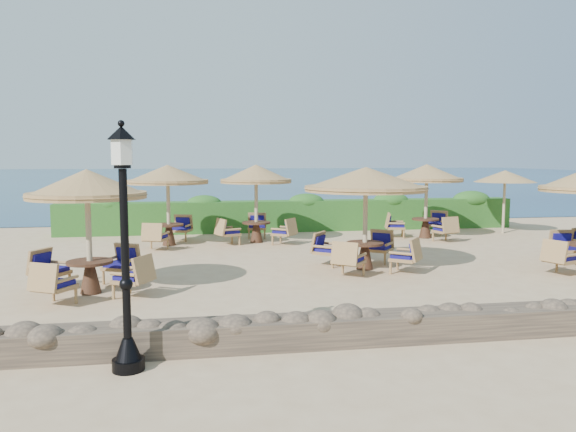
% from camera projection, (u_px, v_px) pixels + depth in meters
% --- Properties ---
extents(ground, '(120.00, 120.00, 0.00)m').
position_uv_depth(ground, '(341.00, 265.00, 15.13)').
color(ground, tan).
rests_on(ground, ground).
extents(sea, '(160.00, 160.00, 0.00)m').
position_uv_depth(sea, '(220.00, 177.00, 83.79)').
color(sea, '#0C2A4F').
rests_on(sea, ground).
extents(hedge, '(18.00, 0.90, 1.20)m').
position_uv_depth(hedge, '(294.00, 216.00, 22.13)').
color(hedge, '#1E4F19').
rests_on(hedge, ground).
extents(stone_wall, '(15.00, 0.65, 0.44)m').
position_uv_depth(stone_wall, '(440.00, 324.00, 9.03)').
color(stone_wall, brown).
rests_on(stone_wall, ground).
extents(lamp_post, '(0.44, 0.44, 3.31)m').
position_uv_depth(lamp_post, '(125.00, 258.00, 7.51)').
color(lamp_post, black).
rests_on(lamp_post, ground).
extents(extra_parasol, '(2.30, 2.30, 2.41)m').
position_uv_depth(extra_parasol, '(505.00, 176.00, 21.29)').
color(extra_parasol, tan).
rests_on(extra_parasol, ground).
extents(cafe_set_0, '(2.79, 2.79, 2.65)m').
position_uv_depth(cafe_set_0, '(88.00, 213.00, 11.82)').
color(cafe_set_0, tan).
rests_on(cafe_set_0, ground).
extents(cafe_set_1, '(3.19, 3.19, 2.65)m').
position_uv_depth(cafe_set_1, '(366.00, 196.00, 14.38)').
color(cafe_set_1, tan).
rests_on(cafe_set_1, ground).
extents(cafe_set_3, '(2.67, 2.87, 2.65)m').
position_uv_depth(cafe_set_3, '(168.00, 185.00, 18.33)').
color(cafe_set_3, tan).
rests_on(cafe_set_3, ground).
extents(cafe_set_4, '(2.75, 2.65, 2.65)m').
position_uv_depth(cafe_set_4, '(256.00, 189.00, 18.98)').
color(cafe_set_4, tan).
rests_on(cafe_set_4, ground).
extents(cafe_set_5, '(2.74, 2.74, 2.65)m').
position_uv_depth(cafe_set_5, '(426.00, 186.00, 20.05)').
color(cafe_set_5, tan).
rests_on(cafe_set_5, ground).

